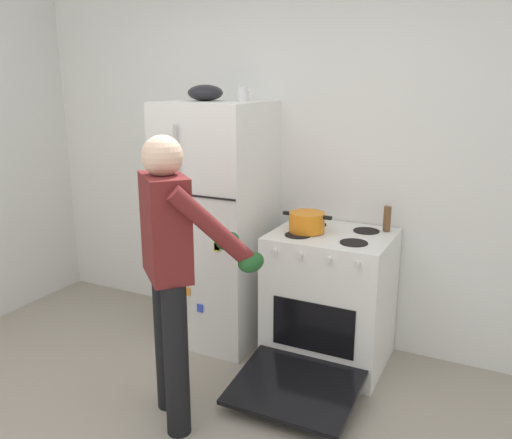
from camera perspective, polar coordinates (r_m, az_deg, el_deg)
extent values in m
cube|color=white|center=(3.87, 3.98, 7.20)|extent=(6.00, 0.10, 2.70)
cube|color=white|center=(3.82, -4.10, -0.44)|extent=(0.68, 0.68, 1.72)
cube|color=black|center=(3.47, -7.06, 2.59)|extent=(0.67, 0.01, 0.01)
cylinder|color=#B7B7BC|center=(3.66, -8.07, -6.06)|extent=(0.02, 0.02, 0.62)
cylinder|color=#B7B7BC|center=(3.45, -8.60, 7.39)|extent=(0.02, 0.02, 0.32)
cube|color=orange|center=(3.70, -7.36, -7.67)|extent=(0.04, 0.01, 0.06)
cube|color=green|center=(3.45, -4.15, -2.85)|extent=(0.04, 0.01, 0.06)
cube|color=blue|center=(3.69, -6.04, -9.44)|extent=(0.04, 0.01, 0.06)
cube|color=yellow|center=(3.45, -4.24, -2.97)|extent=(0.04, 0.01, 0.06)
cube|color=white|center=(3.62, 7.95, -8.32)|extent=(0.76, 0.64, 0.90)
cube|color=black|center=(3.37, 6.10, -11.44)|extent=(0.53, 0.01, 0.32)
cylinder|color=black|center=(3.39, 4.53, -1.67)|extent=(0.17, 0.17, 0.01)
cylinder|color=black|center=(3.28, 10.44, -2.46)|extent=(0.17, 0.17, 0.01)
cylinder|color=black|center=(3.65, 6.22, -0.51)|extent=(0.17, 0.17, 0.01)
cylinder|color=black|center=(3.55, 11.75, -1.20)|extent=(0.17, 0.17, 0.01)
cylinder|color=silver|center=(3.27, 1.99, -3.42)|extent=(0.04, 0.03, 0.04)
cylinder|color=silver|center=(3.21, 4.75, -3.83)|extent=(0.04, 0.03, 0.04)
cylinder|color=silver|center=(3.15, 7.80, -4.28)|extent=(0.04, 0.03, 0.04)
cylinder|color=silver|center=(3.11, 10.77, -4.70)|extent=(0.04, 0.03, 0.04)
cube|color=black|center=(3.27, 4.16, -17.51)|extent=(0.72, 0.57, 0.11)
cylinder|color=black|center=(3.15, -9.62, -12.51)|extent=(0.13, 0.13, 0.86)
cylinder|color=black|center=(2.92, -8.53, -14.76)|extent=(0.13, 0.13, 0.86)
cube|color=maroon|center=(2.77, -9.69, -0.75)|extent=(0.40, 0.39, 0.54)
sphere|color=beige|center=(2.70, -10.02, 6.73)|extent=(0.21, 0.21, 0.21)
sphere|color=#353535|center=(2.70, -9.99, 5.96)|extent=(0.15, 0.15, 0.15)
cylinder|color=maroon|center=(2.99, -6.79, 0.97)|extent=(0.38, 0.40, 0.46)
cylinder|color=maroon|center=(2.62, -4.59, -0.99)|extent=(0.38, 0.40, 0.46)
ellipsoid|color=#1E5123|center=(3.10, -3.15, -2.27)|extent=(0.12, 0.18, 0.10)
ellipsoid|color=#1E5123|center=(2.74, -0.54, -4.58)|extent=(0.12, 0.18, 0.10)
cylinder|color=orange|center=(3.45, 5.48, -0.27)|extent=(0.23, 0.23, 0.13)
cube|color=black|center=(3.49, 3.35, 0.70)|extent=(0.05, 0.03, 0.02)
cube|color=black|center=(3.40, 7.70, 0.18)|extent=(0.05, 0.03, 0.02)
cylinder|color=silver|center=(3.64, -1.45, 13.30)|extent=(0.08, 0.08, 0.10)
torus|color=silver|center=(3.62, -0.81, 13.37)|extent=(0.06, 0.01, 0.06)
cylinder|color=brown|center=(3.55, 13.88, 0.10)|extent=(0.05, 0.05, 0.16)
ellipsoid|color=black|center=(3.72, -5.46, 13.38)|extent=(0.24, 0.24, 0.11)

